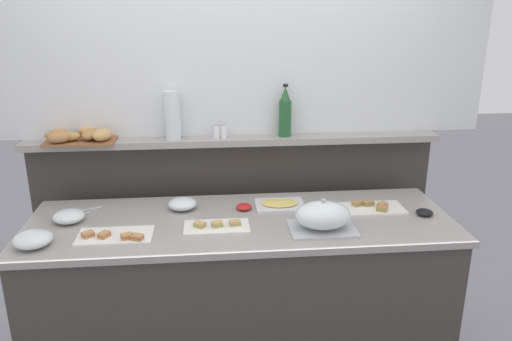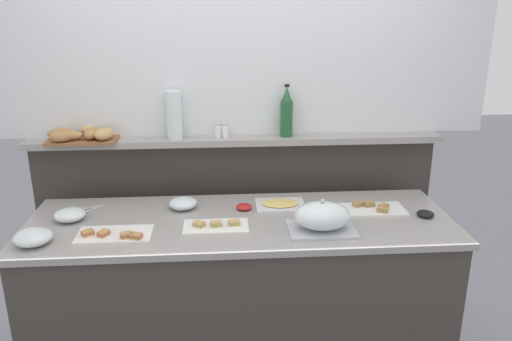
% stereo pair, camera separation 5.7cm
% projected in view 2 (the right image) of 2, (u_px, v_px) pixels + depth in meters
% --- Properties ---
extents(ground_plane, '(12.00, 12.00, 0.00)m').
position_uv_depth(ground_plane, '(238.00, 303.00, 3.56)').
color(ground_plane, '#38383D').
extents(buffet_counter, '(2.28, 0.76, 0.91)m').
position_uv_depth(buffet_counter, '(241.00, 293.00, 2.85)').
color(buffet_counter, '#3D3833').
rests_on(buffet_counter, ground_plane).
extents(back_ledge_unit, '(2.51, 0.22, 1.24)m').
position_uv_depth(back_ledge_unit, '(237.00, 221.00, 3.31)').
color(back_ledge_unit, '#3D3833').
rests_on(back_ledge_unit, ground_plane).
extents(upper_wall_panel, '(3.11, 0.08, 1.36)m').
position_uv_depth(upper_wall_panel, '(234.00, 20.00, 2.93)').
color(upper_wall_panel, silver).
rests_on(upper_wall_panel, back_ledge_unit).
extents(sandwich_platter_front, '(0.37, 0.20, 0.04)m').
position_uv_depth(sandwich_platter_front, '(114.00, 234.00, 2.51)').
color(sandwich_platter_front, white).
rests_on(sandwich_platter_front, buffet_counter).
extents(sandwich_platter_rear, '(0.34, 0.18, 0.04)m').
position_uv_depth(sandwich_platter_rear, '(216.00, 226.00, 2.61)').
color(sandwich_platter_rear, white).
rests_on(sandwich_platter_rear, buffet_counter).
extents(sandwich_platter_side, '(0.37, 0.19, 0.04)m').
position_uv_depth(sandwich_platter_side, '(372.00, 208.00, 2.83)').
color(sandwich_platter_side, white).
rests_on(sandwich_platter_side, buffet_counter).
extents(cold_cuts_platter, '(0.28, 0.20, 0.02)m').
position_uv_depth(cold_cuts_platter, '(280.00, 204.00, 2.89)').
color(cold_cuts_platter, silver).
rests_on(cold_cuts_platter, buffet_counter).
extents(serving_cloche, '(0.34, 0.24, 0.17)m').
position_uv_depth(serving_cloche, '(322.00, 217.00, 2.56)').
color(serving_cloche, '#B7BABF').
rests_on(serving_cloche, buffet_counter).
extents(glass_bowl_large, '(0.16, 0.16, 0.06)m').
position_uv_depth(glass_bowl_large, '(183.00, 204.00, 2.84)').
color(glass_bowl_large, silver).
rests_on(glass_bowl_large, buffet_counter).
extents(glass_bowl_medium, '(0.17, 0.17, 0.07)m').
position_uv_depth(glass_bowl_medium, '(70.00, 215.00, 2.69)').
color(glass_bowl_medium, silver).
rests_on(glass_bowl_medium, buffet_counter).
extents(glass_bowl_extra, '(0.18, 0.18, 0.07)m').
position_uv_depth(glass_bowl_extra, '(33.00, 238.00, 2.42)').
color(glass_bowl_extra, silver).
rests_on(glass_bowl_extra, buffet_counter).
extents(condiment_bowl_dark, '(0.09, 0.09, 0.03)m').
position_uv_depth(condiment_bowl_dark, '(425.00, 214.00, 2.74)').
color(condiment_bowl_dark, black).
rests_on(condiment_bowl_dark, buffet_counter).
extents(condiment_bowl_red, '(0.09, 0.09, 0.03)m').
position_uv_depth(condiment_bowl_red, '(244.00, 207.00, 2.83)').
color(condiment_bowl_red, red).
rests_on(condiment_bowl_red, buffet_counter).
extents(serving_tongs, '(0.16, 0.16, 0.01)m').
position_uv_depth(serving_tongs, '(89.00, 210.00, 2.82)').
color(serving_tongs, '#B7BABF').
rests_on(serving_tongs, buffet_counter).
extents(wine_bottle_green, '(0.08, 0.08, 0.32)m').
position_uv_depth(wine_bottle_green, '(287.00, 113.00, 3.04)').
color(wine_bottle_green, '#23562D').
rests_on(wine_bottle_green, back_ledge_unit).
extents(salt_shaker, '(0.03, 0.03, 0.09)m').
position_uv_depth(salt_shaker, '(218.00, 131.00, 3.03)').
color(salt_shaker, white).
rests_on(salt_shaker, back_ledge_unit).
extents(pepper_shaker, '(0.03, 0.03, 0.09)m').
position_uv_depth(pepper_shaker, '(225.00, 131.00, 3.04)').
color(pepper_shaker, white).
rests_on(pepper_shaker, back_ledge_unit).
extents(bread_basket, '(0.42, 0.31, 0.08)m').
position_uv_depth(bread_basket, '(82.00, 135.00, 2.96)').
color(bread_basket, brown).
rests_on(bread_basket, back_ledge_unit).
extents(water_carafe, '(0.09, 0.09, 0.29)m').
position_uv_depth(water_carafe, '(174.00, 115.00, 2.98)').
color(water_carafe, silver).
rests_on(water_carafe, back_ledge_unit).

